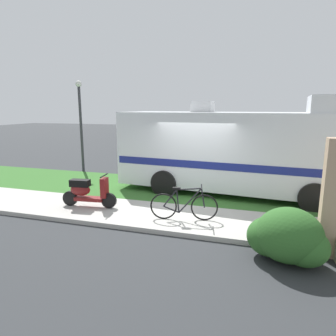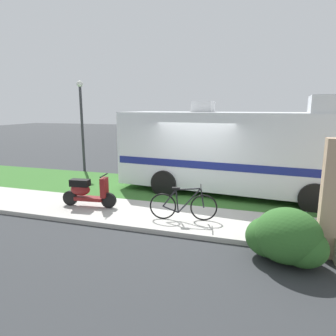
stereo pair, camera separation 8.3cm
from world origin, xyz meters
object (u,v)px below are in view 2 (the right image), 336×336
Objects in this scene: scooter at (87,191)px; bicycle at (183,205)px; pickup_truck_near at (246,150)px; bottle_spare at (306,218)px; street_lamp_post at (82,117)px; motorhome_rv at (240,150)px.

bicycle is at bearing -4.00° from scooter.
pickup_truck_near reaches higher than bottle_spare.
street_lamp_post is at bearing 155.10° from bottle_spare.
street_lamp_post is at bearing -161.84° from pickup_truck_near.
bicycle is 0.41× the size of street_lamp_post.
bottle_spare is 0.07× the size of street_lamp_post.
motorhome_rv is 3.31m from bottle_spare.
street_lamp_post is (-3.16, 4.78, 1.94)m from scooter.
bottle_spare is at bearing -52.02° from motorhome_rv.
street_lamp_post is (-7.26, -2.38, 1.54)m from pickup_truck_near.
scooter is at bearing -174.67° from bottle_spare.
street_lamp_post is at bearing 140.75° from bicycle.
street_lamp_post reaches higher than motorhome_rv.
motorhome_rv is at bearing 35.85° from scooter.
scooter is (-4.08, -2.95, -0.99)m from motorhome_rv.
motorhome_rv is 3.51m from bicycle.
pickup_truck_near is (4.10, 7.16, 0.40)m from scooter.
bicycle is 6.00× the size of bottle_spare.
bicycle is at bearing -98.95° from pickup_truck_near.
pickup_truck_near is 1.25× the size of street_lamp_post.
bicycle reaches higher than bottle_spare.
bicycle is 7.47m from pickup_truck_near.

